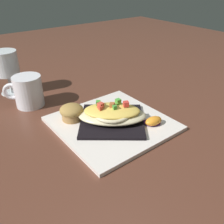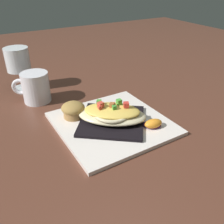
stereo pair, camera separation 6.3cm
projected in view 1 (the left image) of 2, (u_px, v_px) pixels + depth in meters
The scene contains 8 objects.
ground_plane at pixel (112, 125), 0.66m from camera, with size 2.60×2.60×0.00m, color brown.
square_plate at pixel (112, 123), 0.65m from camera, with size 0.28×0.28×0.01m, color white.
folded_napkin at pixel (112, 121), 0.65m from camera, with size 0.17×0.17×0.01m, color black.
gratin_dish at pixel (112, 113), 0.64m from camera, with size 0.19×0.20×0.05m.
muffin at pixel (72, 112), 0.65m from camera, with size 0.06×0.06×0.04m.
orange_garnish at pixel (153, 121), 0.64m from camera, with size 0.06×0.06×0.02m.
coffee_mug at pixel (28, 93), 0.73m from camera, with size 0.08×0.11×0.09m.
stemmed_glass at pixel (6, 66), 0.78m from camera, with size 0.08×0.08×0.14m.
Camera 1 is at (-0.44, 0.33, 0.36)m, focal length 39.15 mm.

